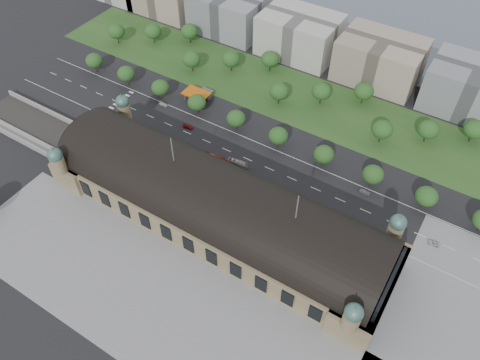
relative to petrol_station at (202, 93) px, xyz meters
The scene contains 48 objects.
ground 84.71m from the petrol_station, 50.45° to the right, with size 900.00×900.00×0.00m, color black.
station 84.98m from the petrol_station, 50.45° to the right, with size 150.00×48.40×44.30m.
track_cutting 87.79m from the petrol_station, 129.73° to the right, with size 70.00×24.00×3.10m.
plaza_south 126.63m from the petrol_station, 59.68° to the right, with size 190.00×48.00×0.12m, color gray.
plaza_east 169.97m from the petrol_station, 22.59° to the right, with size 56.00×100.00×0.12m, color gray.
road_slab 43.62m from the petrol_station, 38.82° to the right, with size 260.00×26.00×0.10m, color black.
grass_belt 47.86m from the petrol_station, 35.47° to the left, with size 300.00×45.00×0.10m, color #254F1F.
petrol_station is the anchor object (origin of this frame).
office_2 73.13m from the petrol_station, 111.07° to the left, with size 45.00×32.00×24.00m, color gray.
office_3 72.38m from the petrol_station, 70.56° to the left, with size 45.00×32.00×24.00m, color #B8B5AF.
office_4 100.64m from the petrol_station, 42.50° to the left, with size 45.00×32.00×24.00m, color tan.
office_5 141.49m from the petrol_station, 28.66° to the left, with size 45.00×32.00×24.00m, color gray.
tree_row_0 67.38m from the petrol_station, 169.47° to the right, with size 9.60×9.60×11.52m.
tree_row_1 44.08m from the petrol_station, 163.73° to the right, with size 9.60×9.60×11.52m.
tree_row_2 22.32m from the petrol_station, 145.83° to the right, with size 9.60×9.60×11.52m.
tree_row_3 14.35m from the petrol_station, 64.33° to the right, with size 9.60×9.60×11.52m.
tree_row_4 32.64m from the petrol_station, 22.33° to the right, with size 9.60×9.60×11.52m.
tree_row_5 55.47m from the petrol_station, 12.84° to the right, with size 9.60×9.60×11.52m.
tree_row_6 78.99m from the petrol_station, ahead, with size 9.60×9.60×11.52m.
tree_row_7 102.74m from the petrol_station, ahead, with size 9.60×9.60×11.52m.
tree_row_8 126.58m from the petrol_station, ahead, with size 9.60×9.60×11.52m.
tree_belt_0 78.30m from the petrol_station, 166.89° to the left, with size 10.40×10.40×12.48m.
tree_belt_1 64.57m from the petrol_station, 152.50° to the left, with size 10.40×10.40×12.48m.
tree_belt_2 56.72m from the petrol_station, 132.40° to the left, with size 10.40×10.40×12.48m.
tree_belt_3 26.54m from the petrol_station, 137.15° to the left, with size 10.40×10.40×12.48m.
tree_belt_4 30.15m from the petrol_station, 90.18° to the left, with size 10.40×10.40×12.48m.
tree_belt_5 46.08m from the petrol_station, 65.62° to the left, with size 10.40×10.40×12.48m.
tree_belt_6 42.15m from the petrol_station, 25.05° to the left, with size 10.40×10.40×12.48m.
tree_belt_7 64.40m from the petrol_station, 27.57° to the left, with size 10.40×10.40×12.48m.
tree_belt_8 86.76m from the petrol_station, 28.79° to the left, with size 10.40×10.40×12.48m.
tree_belt_9 96.68m from the petrol_station, 10.57° to the left, with size 10.40×10.40×12.48m.
tree_belt_10 117.83m from the petrol_station, 14.62° to the left, with size 10.40×10.40×12.48m.
tree_belt_11 139.39m from the petrol_station, 17.43° to the left, with size 10.40×10.40×12.48m.
traffic_car_1 21.48m from the petrol_station, 130.05° to the right, with size 1.58×4.52×1.49m, color #919498.
traffic_car_3 25.56m from the petrol_station, 70.97° to the right, with size 2.28×5.60×1.63m, color maroon.
traffic_car_4 80.44m from the petrol_station, 26.32° to the right, with size 1.62×4.04×1.37m, color #181640.
traffic_car_5 103.12m from the petrol_station, ahead, with size 1.66×4.75×1.57m, color #53565A.
traffic_car_6 138.75m from the petrol_station, 12.01° to the right, with size 2.21×4.80×1.33m, color silver.
parked_car_0 45.08m from the petrol_station, 100.38° to the right, with size 1.42×4.08×1.34m, color black.
parked_car_1 43.20m from the petrol_station, 88.41° to the right, with size 2.30×4.98×1.38m, color maroon.
parked_car_2 41.63m from the petrol_station, 98.36° to the right, with size 2.30×5.67×1.64m, color #1B254B.
parked_car_3 43.64m from the petrol_station, 86.80° to the right, with size 1.70×4.22×1.44m, color #54585C.
parked_car_4 40.57m from the petrol_station, 96.00° to the right, with size 1.52×4.36×1.44m, color #BCBCBE.
parked_car_5 55.50m from the petrol_station, 51.46° to the right, with size 2.14×4.63×1.29m, color gray.
parked_car_6 50.53m from the petrol_station, 54.50° to the right, with size 1.91×4.70×1.36m, color black.
bus_west 49.71m from the petrol_station, 47.80° to the right, with size 2.88×12.32×3.43m, color #B9321D.
bus_mid 55.22m from the petrol_station, 37.09° to the right, with size 2.44×10.43×2.91m, color beige.
bus_east 101.42m from the petrol_station, 22.18° to the right, with size 2.65×11.31×3.15m, color silver.
Camera 1 is at (72.43, -98.07, 159.34)m, focal length 35.00 mm.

